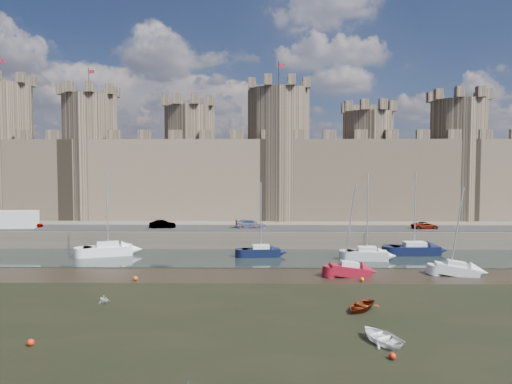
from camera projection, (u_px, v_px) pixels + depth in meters
The scene contains 24 objects.
ground at pixel (275, 320), 34.63m from camera, with size 160.00×160.00×0.00m, color black.
seaweed_patch at pixel (278, 352), 28.64m from camera, with size 70.00×34.00×0.01m, color black.
water_channel at pixel (270, 258), 58.59m from camera, with size 160.00×12.00×0.08m, color black.
quay at pixel (267, 218), 94.48m from camera, with size 160.00×60.00×2.50m, color #4C443A.
road at pixel (268, 228), 68.45m from camera, with size 160.00×7.00×0.10m, color black.
castle at pixel (264, 168), 81.96m from camera, with size 108.50×11.00×29.00m.
car_0 at pixel (32, 224), 69.20m from camera, with size 1.26×3.14×1.07m, color gray.
car_1 at pixel (163, 224), 68.28m from camera, with size 1.35×3.86×1.27m, color gray.
car_2 at pixel (250, 224), 68.74m from camera, with size 1.87×4.60×1.34m, color gray.
car_3 at pixel (425, 226), 67.61m from camera, with size 1.78×3.86×1.07m, color gray.
van at pixel (15, 220), 68.36m from camera, with size 6.08×2.43×2.65m, color silver.
sailboat_0 at pixel (108, 250), 59.84m from camera, with size 6.54×4.21×11.41m.
sailboat_1 at pixel (261, 251), 59.15m from camera, with size 5.01×2.41×9.68m.
sailboat_2 at pixel (367, 254), 56.87m from camera, with size 5.15×2.43×10.74m.
sailboat_3 at pixel (414, 249), 60.38m from camera, with size 6.31×2.64×10.92m.
sailboat_4 at pixel (349, 269), 48.69m from camera, with size 4.39×2.01×9.96m.
sailboat_5 at pixel (456, 269), 49.17m from camera, with size 4.69×2.55×9.58m.
dinghy_2 at pixel (381, 337), 30.27m from camera, with size 2.34×0.68×3.27m, color white.
dinghy_3 at pixel (104, 299), 39.10m from camera, with size 1.06×0.65×1.23m, color silver.
dinghy_4 at pixel (361, 307), 36.93m from camera, with size 2.29×0.67×3.21m, color #65220B.
buoy_1 at pixel (135, 278), 46.78m from camera, with size 0.48×0.48×0.48m, color #E04409.
buoy_2 at pixel (393, 356), 27.52m from camera, with size 0.42×0.42×0.42m, color red.
buoy_3 at pixel (362, 279), 46.49m from camera, with size 0.43×0.43×0.43m, color #DD6009.
buoy_4 at pixel (31, 342), 29.64m from camera, with size 0.46×0.46×0.46m, color red.
Camera 1 is at (-1.01, -34.09, 11.56)m, focal length 32.00 mm.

